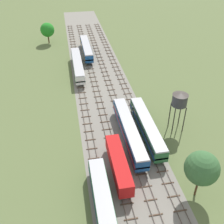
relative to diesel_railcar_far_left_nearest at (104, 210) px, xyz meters
name	(u,v)px	position (x,y,z in m)	size (l,w,h in m)	color
ground_plane	(104,90)	(6.45, 41.72, -2.60)	(480.00, 480.00, 0.00)	#5B6B3D
ballast_bed	(104,90)	(6.45, 41.72, -2.59)	(16.89, 176.00, 0.01)	gray
track_far_left	(81,90)	(0.00, 42.72, -2.46)	(2.40, 126.00, 0.29)	#47382D
track_left	(96,89)	(4.30, 42.72, -2.46)	(2.40, 126.00, 0.29)	#47382D
track_centre_left	(110,87)	(8.59, 42.72, -2.46)	(2.40, 126.00, 0.29)	#47382D
track_centre	(124,86)	(12.89, 42.72, -2.46)	(2.40, 126.00, 0.29)	#47382D
diesel_railcar_far_left_nearest	(104,210)	(0.00, 0.00, 0.00)	(2.96, 20.50, 3.80)	#286638
freight_boxcar_left_near	(119,164)	(4.30, 9.57, -0.15)	(2.87, 14.00, 3.60)	red
passenger_coach_centre_left_mid	(129,130)	(8.59, 18.87, 0.02)	(2.96, 22.00, 3.80)	#194C8C
diesel_railcar_centre_midfar	(147,127)	(12.89, 19.47, 0.00)	(2.96, 20.50, 3.80)	#286638
passenger_coach_far_left_far	(77,65)	(0.00, 54.84, 0.02)	(2.96, 22.00, 3.80)	white
diesel_railcar_left_farther	(86,48)	(4.30, 68.55, 0.00)	(2.96, 20.50, 3.80)	#194C8C
water_tower	(180,100)	(20.29, 20.55, 5.61)	(3.56, 3.56, 9.99)	#2D2826
signal_post_nearest	(133,113)	(10.74, 24.37, 0.58)	(0.28, 0.47, 4.97)	gray
lineside_tree_0	(202,168)	(16.77, 1.97, 4.17)	(5.89, 5.89, 9.73)	#4C331E
lineside_tree_1	(47,30)	(-9.59, 83.33, 2.91)	(5.52, 5.52, 8.28)	#4C331E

